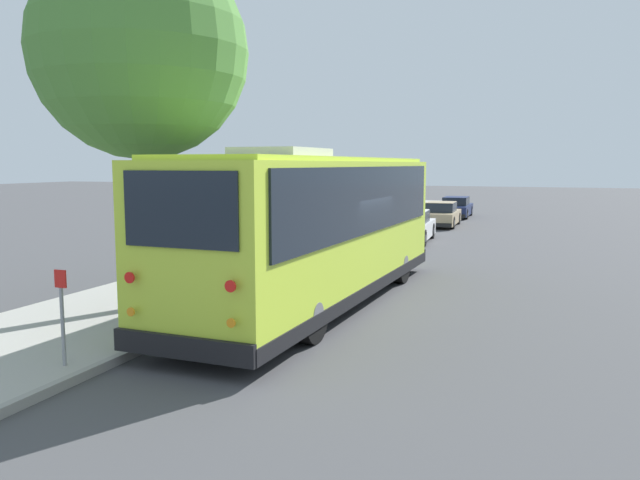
{
  "coord_description": "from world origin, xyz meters",
  "views": [
    {
      "loc": [
        -13.82,
        -4.73,
        3.29
      ],
      "look_at": [
        1.39,
        0.94,
        1.3
      ],
      "focal_mm": 35.0,
      "sensor_mm": 36.0,
      "label": 1
    }
  ],
  "objects": [
    {
      "name": "ground_plane",
      "position": [
        0.0,
        0.0,
        0.0
      ],
      "size": [
        160.0,
        160.0,
        0.0
      ],
      "primitive_type": "plane",
      "color": "#474749"
    },
    {
      "name": "sidewalk_slab",
      "position": [
        0.0,
        4.05,
        0.07
      ],
      "size": [
        80.0,
        4.16,
        0.15
      ],
      "primitive_type": "cube",
      "color": "#A3A099",
      "rests_on": "ground"
    },
    {
      "name": "curb_strip",
      "position": [
        0.0,
        1.9,
        0.07
      ],
      "size": [
        80.0,
        0.14,
        0.15
      ],
      "primitive_type": "cube",
      "color": "gray",
      "rests_on": "ground"
    },
    {
      "name": "shuttle_bus",
      "position": [
        -0.29,
        0.34,
        1.95
      ],
      "size": [
        11.28,
        2.95,
        3.61
      ],
      "rotation": [
        0.0,
        0.0,
        -0.03
      ],
      "color": "#BCDB38",
      "rests_on": "ground"
    },
    {
      "name": "parked_sedan_white",
      "position": [
        12.13,
        0.86,
        0.62
      ],
      "size": [
        4.71,
        1.94,
        1.33
      ],
      "rotation": [
        0.0,
        0.0,
        0.06
      ],
      "color": "silver",
      "rests_on": "ground"
    },
    {
      "name": "parked_sedan_tan",
      "position": [
        19.28,
        0.73,
        0.6
      ],
      "size": [
        4.51,
        1.82,
        1.29
      ],
      "rotation": [
        0.0,
        0.0,
        0.04
      ],
      "color": "tan",
      "rests_on": "ground"
    },
    {
      "name": "parked_sedan_navy",
      "position": [
        25.25,
        0.81,
        0.58
      ],
      "size": [
        4.67,
        1.81,
        1.26
      ],
      "rotation": [
        0.0,
        0.0,
        0.03
      ],
      "color": "#19234C",
      "rests_on": "ground"
    },
    {
      "name": "street_tree",
      "position": [
        -2.36,
        3.54,
        5.95
      ],
      "size": [
        4.55,
        4.55,
        8.46
      ],
      "color": "brown",
      "rests_on": "sidewalk_slab"
    },
    {
      "name": "sign_post_near",
      "position": [
        -6.36,
        2.33,
        0.93
      ],
      "size": [
        0.06,
        0.22,
        1.52
      ],
      "color": "gray",
      "rests_on": "sidewalk_slab"
    },
    {
      "name": "sign_post_far",
      "position": [
        -4.86,
        2.33,
        0.96
      ],
      "size": [
        0.06,
        0.22,
        1.57
      ],
      "color": "gray",
      "rests_on": "sidewalk_slab"
    }
  ]
}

